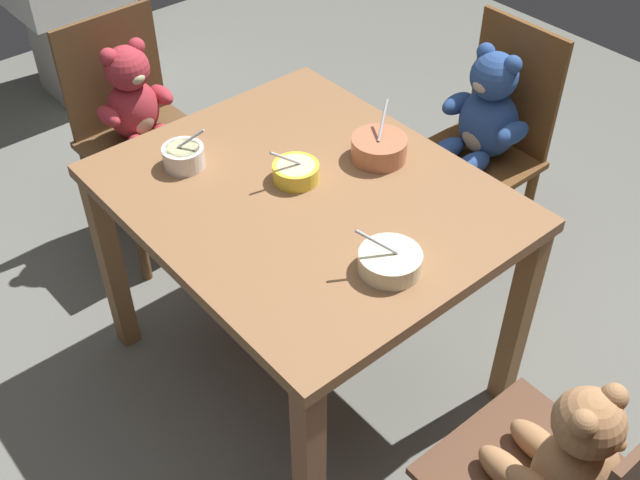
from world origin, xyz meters
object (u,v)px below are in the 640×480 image
teddy_chair_far_center (485,127)px  porridge_bowl_white_near_left (184,156)px  dining_table (306,219)px  teddy_chair_near_right (567,473)px  teddy_chair_near_left (136,113)px  porridge_bowl_cream_near_right (390,261)px  porridge_bowl_terracotta_far_center (379,148)px  porridge_bowl_yellow_center (296,172)px

teddy_chair_far_center → porridge_bowl_white_near_left: teddy_chair_far_center is taller
dining_table → teddy_chair_near_right: teddy_chair_near_right is taller
teddy_chair_near_left → porridge_bowl_cream_near_right: (1.26, -0.02, 0.21)m
porridge_bowl_terracotta_far_center → dining_table: bearing=-92.9°
teddy_chair_near_right → porridge_bowl_white_near_left: bearing=6.9°
teddy_chair_near_right → porridge_bowl_yellow_center: size_ratio=6.68×
teddy_chair_far_center → teddy_chair_near_right: size_ratio=0.98×
teddy_chair_near_left → porridge_bowl_cream_near_right: teddy_chair_near_left is taller
dining_table → porridge_bowl_white_near_left: size_ratio=8.86×
teddy_chair_far_center → porridge_bowl_cream_near_right: size_ratio=5.79×
porridge_bowl_yellow_center → dining_table: bearing=-13.8°
porridge_bowl_yellow_center → teddy_chair_near_left: bearing=-177.7°
porridge_bowl_white_near_left → teddy_chair_far_center: bearing=75.8°
teddy_chair_far_center → teddy_chair_near_left: size_ratio=1.03×
teddy_chair_near_left → porridge_bowl_yellow_center: 0.87m
teddy_chair_near_left → porridge_bowl_terracotta_far_center: 0.98m
porridge_bowl_yellow_center → porridge_bowl_white_near_left: 0.31m
porridge_bowl_yellow_center → porridge_bowl_terracotta_far_center: (0.07, 0.24, 0.01)m
porridge_bowl_white_near_left → dining_table: bearing=30.4°
porridge_bowl_yellow_center → porridge_bowl_cream_near_right: 0.42m
porridge_bowl_terracotta_far_center → porridge_bowl_cream_near_right: size_ratio=1.03×
teddy_chair_near_left → porridge_bowl_cream_near_right: size_ratio=5.61×
teddy_chair_far_center → porridge_bowl_terracotta_far_center: teddy_chair_far_center is taller
dining_table → teddy_chair_near_right: size_ratio=1.16×
teddy_chair_near_right → porridge_bowl_white_near_left: (-1.21, -0.13, 0.21)m
teddy_chair_near_right → porridge_bowl_terracotta_far_center: (-0.90, 0.30, 0.21)m
teddy_chair_far_center → porridge_bowl_terracotta_far_center: (0.07, -0.56, 0.20)m
teddy_chair_near_left → porridge_bowl_cream_near_right: bearing=-2.6°
dining_table → porridge_bowl_yellow_center: (-0.06, 0.01, 0.12)m
dining_table → porridge_bowl_white_near_left: 0.38m
dining_table → porridge_bowl_yellow_center: bearing=166.2°
teddy_chair_far_center → teddy_chair_near_left: (-0.85, -0.83, -0.02)m
dining_table → teddy_chair_near_left: (-0.90, -0.02, -0.09)m
teddy_chair_near_right → porridge_bowl_white_near_left: teddy_chair_near_right is taller
dining_table → teddy_chair_far_center: (-0.05, 0.82, -0.07)m
teddy_chair_near_right → porridge_bowl_white_near_left: size_ratio=7.66×
teddy_chair_far_center → porridge_bowl_white_near_left: (-0.25, -0.99, 0.20)m
teddy_chair_far_center → dining_table: bearing=3.9°
teddy_chair_near_left → teddy_chair_far_center: bearing=42.8°
teddy_chair_near_right → porridge_bowl_terracotta_far_center: size_ratio=5.74×
dining_table → teddy_chair_near_left: bearing=-178.8°
teddy_chair_far_center → teddy_chair_near_left: bearing=-45.3°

